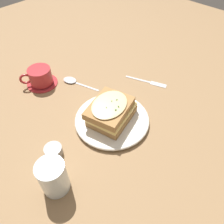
{
  "coord_description": "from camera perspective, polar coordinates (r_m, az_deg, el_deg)",
  "views": [
    {
      "loc": [
        -0.37,
        0.36,
        0.59
      ],
      "look_at": [
        -0.02,
        -0.01,
        0.05
      ],
      "focal_mm": 35.0,
      "sensor_mm": 36.0,
      "label": 1
    }
  ],
  "objects": [
    {
      "name": "ground_plane",
      "position": [
        0.78,
        -1.44,
        -1.97
      ],
      "size": [
        2.4,
        2.4,
        0.0
      ],
      "primitive_type": "plane",
      "color": "olive"
    },
    {
      "name": "water_glass",
      "position": [
        0.62,
        -15.09,
        -16.08
      ],
      "size": [
        0.08,
        0.08,
        0.11
      ],
      "primitive_type": "cylinder",
      "color": "silver",
      "rests_on": "ground_plane"
    },
    {
      "name": "spoon",
      "position": [
        0.95,
        -10.47,
        8.02
      ],
      "size": [
        0.17,
        0.07,
        0.01
      ],
      "rotation": [
        0.0,
        0.0,
        5.0
      ],
      "color": "silver",
      "rests_on": "ground_plane"
    },
    {
      "name": "teacup_with_saucer",
      "position": [
        0.95,
        -18.23,
        8.65
      ],
      "size": [
        0.13,
        0.14,
        0.07
      ],
      "rotation": [
        0.0,
        0.0,
        1.12
      ],
      "color": "#AD282D",
      "rests_on": "ground_plane"
    },
    {
      "name": "sandwich",
      "position": [
        0.73,
        -0.19,
        0.28
      ],
      "size": [
        0.16,
        0.18,
        0.08
      ],
      "rotation": [
        0.0,
        0.0,
        4.94
      ],
      "color": "#A37542",
      "rests_on": "dinner_plate"
    },
    {
      "name": "fork",
      "position": [
        0.94,
        10.06,
        7.63
      ],
      "size": [
        0.17,
        0.08,
        0.0
      ],
      "rotation": [
        0.0,
        0.0,
        1.93
      ],
      "color": "silver",
      "rests_on": "ground_plane"
    },
    {
      "name": "condiment_pot",
      "position": [
        0.71,
        -15.04,
        -9.78
      ],
      "size": [
        0.05,
        0.05,
        0.03
      ],
      "primitive_type": "cylinder",
      "color": "gray",
      "rests_on": "ground_plane"
    },
    {
      "name": "dinner_plate",
      "position": [
        0.77,
        0.0,
        -2.0
      ],
      "size": [
        0.26,
        0.26,
        0.02
      ],
      "color": "silver",
      "rests_on": "ground_plane"
    }
  ]
}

